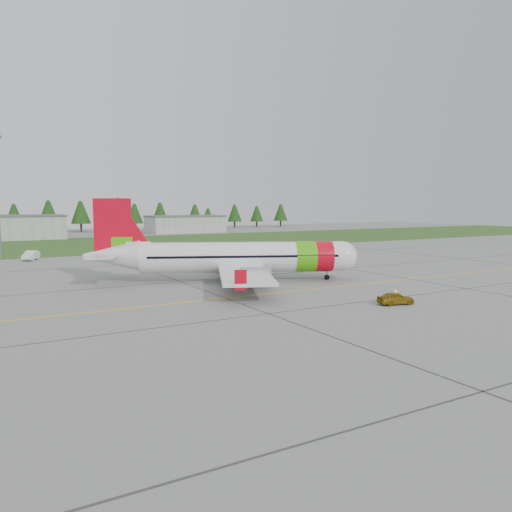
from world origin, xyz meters
TOP-DOWN VIEW (x-y plane):
  - ground at (0.00, 0.00)m, footprint 320.00×320.00m
  - aircraft at (-8.96, 17.17)m, footprint 30.55×29.00m
  - follow_me_car at (-2.97, -2.42)m, footprint 1.42×1.58m
  - service_van at (-27.74, 54.01)m, footprint 2.11×2.06m
  - grass_strip at (0.00, 82.00)m, footprint 320.00×50.00m
  - taxi_guideline at (0.00, 8.00)m, footprint 120.00×0.25m
  - hangar_east at (25.00, 118.00)m, footprint 24.00×12.00m
  - treeline at (0.00, 138.00)m, footprint 160.00×8.00m

SIDE VIEW (x-z plane):
  - ground at x=0.00m, z-range 0.00..0.00m
  - taxi_guideline at x=0.00m, z-range 0.00..0.02m
  - grass_strip at x=0.00m, z-range 0.00..0.03m
  - follow_me_car at x=-2.97m, z-range 0.00..3.37m
  - service_van at x=-27.74m, z-range 0.00..4.70m
  - hangar_east at x=25.00m, z-range 0.00..5.20m
  - aircraft at x=-8.96m, z-range -2.07..7.70m
  - treeline at x=0.00m, z-range 0.00..10.00m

